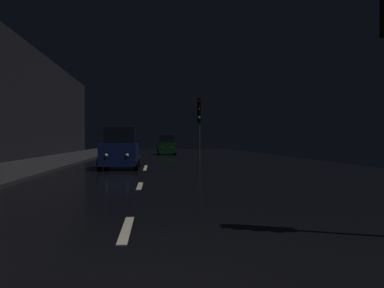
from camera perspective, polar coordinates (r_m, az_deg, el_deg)
ground at (r=28.82m, az=-6.01°, el=-2.46°), size 25.17×84.00×0.02m
sidewalk_left at (r=29.61m, az=-18.48°, el=-2.24°), size 4.40×84.00×0.15m
lane_centerline at (r=16.95m, az=-6.67°, el=-4.54°), size 0.16×19.05×0.01m
traffic_light_far_right at (r=34.24m, az=0.98°, el=3.95°), size 0.37×0.48×4.86m
streetlamp_overhead at (r=14.57m, az=-23.06°, el=15.42°), size 1.70×0.44×8.07m
car_approaching_headlights at (r=22.69m, az=-9.58°, el=-0.77°), size 1.98×4.28×2.16m
car_distant_taillights at (r=42.96m, az=-3.43°, el=-0.23°), size 1.81×3.93×1.98m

